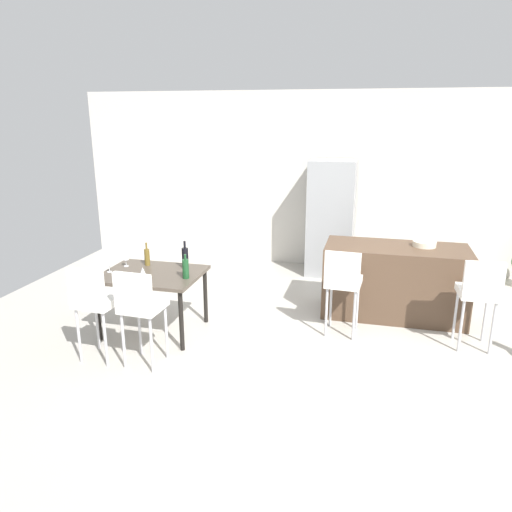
{
  "coord_description": "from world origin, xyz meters",
  "views": [
    {
      "loc": [
        0.1,
        -5.24,
        2.53
      ],
      "look_at": [
        -1.27,
        0.26,
        0.85
      ],
      "focal_mm": 33.75,
      "sensor_mm": 36.0,
      "label": 1
    }
  ],
  "objects_px": {
    "dining_chair_far": "(140,303)",
    "fruit_bowl": "(424,244)",
    "dining_table": "(152,279)",
    "wine_bottle_far": "(186,269)",
    "wine_glass_middle": "(125,256)",
    "bar_chair_middle": "(479,290)",
    "refrigerator": "(331,218)",
    "wine_bottle_inner": "(185,257)",
    "dining_chair_near": "(94,299)",
    "wine_glass_left": "(143,272)",
    "bar_chair_left": "(343,279)",
    "wine_glass_right": "(109,262)",
    "kitchen_island": "(394,281)",
    "wine_bottle_corner": "(147,257)"
  },
  "relations": [
    {
      "from": "dining_chair_far",
      "to": "fruit_bowl",
      "type": "xyz_separation_m",
      "value": [
        2.87,
        2.12,
        0.26
      ]
    },
    {
      "from": "dining_table",
      "to": "wine_bottle_far",
      "type": "xyz_separation_m",
      "value": [
        0.46,
        -0.09,
        0.19
      ]
    },
    {
      "from": "dining_table",
      "to": "wine_glass_middle",
      "type": "distance_m",
      "value": 0.48
    },
    {
      "from": "bar_chair_middle",
      "to": "wine_bottle_far",
      "type": "bearing_deg",
      "value": -170.81
    },
    {
      "from": "wine_bottle_far",
      "to": "refrigerator",
      "type": "xyz_separation_m",
      "value": [
        1.35,
        2.83,
        0.07
      ]
    },
    {
      "from": "bar_chair_middle",
      "to": "wine_bottle_inner",
      "type": "xyz_separation_m",
      "value": [
        -3.33,
        -0.16,
        0.17
      ]
    },
    {
      "from": "dining_chair_near",
      "to": "wine_glass_middle",
      "type": "relative_size",
      "value": 6.03
    },
    {
      "from": "dining_chair_near",
      "to": "wine_glass_left",
      "type": "height_order",
      "value": "dining_chair_near"
    },
    {
      "from": "dining_chair_near",
      "to": "wine_glass_left",
      "type": "relative_size",
      "value": 6.03
    },
    {
      "from": "bar_chair_left",
      "to": "wine_glass_left",
      "type": "height_order",
      "value": "bar_chair_left"
    },
    {
      "from": "wine_glass_right",
      "to": "wine_glass_left",
      "type": "bearing_deg",
      "value": -23.11
    },
    {
      "from": "bar_chair_left",
      "to": "wine_bottle_far",
      "type": "relative_size",
      "value": 3.74
    },
    {
      "from": "dining_chair_near",
      "to": "bar_chair_left",
      "type": "bearing_deg",
      "value": 26.86
    },
    {
      "from": "bar_chair_left",
      "to": "dining_chair_near",
      "type": "height_order",
      "value": "same"
    },
    {
      "from": "wine_bottle_inner",
      "to": "kitchen_island",
      "type": "bearing_deg",
      "value": 20.78
    },
    {
      "from": "wine_bottle_far",
      "to": "wine_glass_left",
      "type": "xyz_separation_m",
      "value": [
        -0.4,
        -0.25,
        0.01
      ]
    },
    {
      "from": "kitchen_island",
      "to": "wine_glass_right",
      "type": "xyz_separation_m",
      "value": [
        -3.29,
        -1.3,
        0.4
      ]
    },
    {
      "from": "bar_chair_middle",
      "to": "wine_bottle_inner",
      "type": "height_order",
      "value": "wine_bottle_inner"
    },
    {
      "from": "bar_chair_left",
      "to": "dining_chair_far",
      "type": "relative_size",
      "value": 1.0
    },
    {
      "from": "dining_chair_near",
      "to": "fruit_bowl",
      "type": "xyz_separation_m",
      "value": [
        3.38,
        2.12,
        0.26
      ]
    },
    {
      "from": "dining_chair_far",
      "to": "refrigerator",
      "type": "distance_m",
      "value": 3.89
    },
    {
      "from": "fruit_bowl",
      "to": "wine_glass_left",
      "type": "bearing_deg",
      "value": -151.86
    },
    {
      "from": "wine_glass_right",
      "to": "dining_table",
      "type": "bearing_deg",
      "value": 10.77
    },
    {
      "from": "wine_glass_middle",
      "to": "bar_chair_middle",
      "type": "bearing_deg",
      "value": 3.89
    },
    {
      "from": "dining_chair_near",
      "to": "fruit_bowl",
      "type": "bearing_deg",
      "value": 32.03
    },
    {
      "from": "wine_glass_left",
      "to": "refrigerator",
      "type": "bearing_deg",
      "value": 60.33
    },
    {
      "from": "bar_chair_left",
      "to": "wine_bottle_inner",
      "type": "distance_m",
      "value": 1.89
    },
    {
      "from": "kitchen_island",
      "to": "bar_chair_middle",
      "type": "distance_m",
      "value": 1.18
    },
    {
      "from": "wine_bottle_inner",
      "to": "wine_bottle_far",
      "type": "distance_m",
      "value": 0.38
    },
    {
      "from": "dining_chair_near",
      "to": "wine_bottle_inner",
      "type": "distance_m",
      "value": 1.23
    },
    {
      "from": "kitchen_island",
      "to": "dining_table",
      "type": "relative_size",
      "value": 1.55
    },
    {
      "from": "bar_chair_left",
      "to": "wine_glass_right",
      "type": "relative_size",
      "value": 6.03
    },
    {
      "from": "bar_chair_left",
      "to": "wine_glass_right",
      "type": "height_order",
      "value": "bar_chair_left"
    },
    {
      "from": "kitchen_island",
      "to": "wine_bottle_far",
      "type": "relative_size",
      "value": 6.32
    },
    {
      "from": "wine_bottle_inner",
      "to": "fruit_bowl",
      "type": "bearing_deg",
      "value": 20.28
    },
    {
      "from": "kitchen_island",
      "to": "wine_bottle_inner",
      "type": "bearing_deg",
      "value": -159.22
    },
    {
      "from": "bar_chair_left",
      "to": "wine_bottle_far",
      "type": "bearing_deg",
      "value": -163.38
    },
    {
      "from": "wine_glass_middle",
      "to": "dining_chair_near",
      "type": "bearing_deg",
      "value": -80.89
    },
    {
      "from": "wine_bottle_inner",
      "to": "dining_chair_near",
      "type": "bearing_deg",
      "value": -118.03
    },
    {
      "from": "wine_bottle_far",
      "to": "refrigerator",
      "type": "height_order",
      "value": "refrigerator"
    },
    {
      "from": "bar_chair_middle",
      "to": "kitchen_island",
      "type": "bearing_deg",
      "value": 137.43
    },
    {
      "from": "bar_chair_middle",
      "to": "wine_glass_right",
      "type": "distance_m",
      "value": 4.18
    },
    {
      "from": "bar_chair_left",
      "to": "wine_bottle_inner",
      "type": "bearing_deg",
      "value": -175.11
    },
    {
      "from": "kitchen_island",
      "to": "dining_chair_far",
      "type": "relative_size",
      "value": 1.69
    },
    {
      "from": "wine_bottle_far",
      "to": "bar_chair_left",
      "type": "bearing_deg",
      "value": 16.62
    },
    {
      "from": "kitchen_island",
      "to": "wine_glass_right",
      "type": "bearing_deg",
      "value": -158.37
    },
    {
      "from": "wine_bottle_corner",
      "to": "dining_table",
      "type": "bearing_deg",
      "value": -54.72
    },
    {
      "from": "dining_chair_near",
      "to": "dining_chair_far",
      "type": "height_order",
      "value": "same"
    },
    {
      "from": "wine_glass_left",
      "to": "wine_bottle_far",
      "type": "bearing_deg",
      "value": 31.44
    },
    {
      "from": "kitchen_island",
      "to": "wine_bottle_inner",
      "type": "height_order",
      "value": "wine_bottle_inner"
    }
  ]
}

